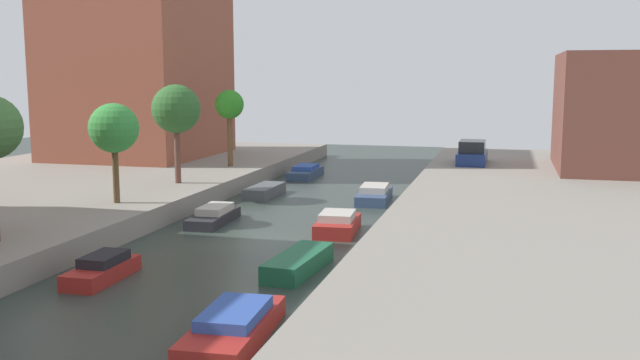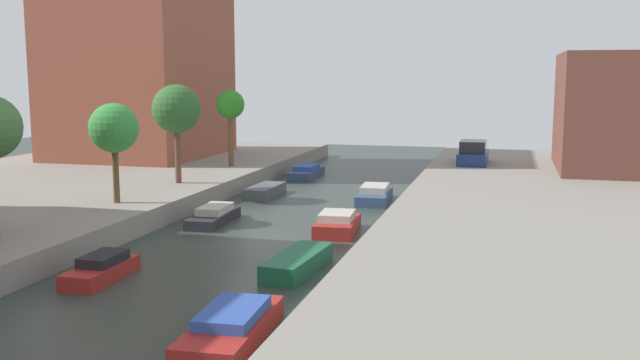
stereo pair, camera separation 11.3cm
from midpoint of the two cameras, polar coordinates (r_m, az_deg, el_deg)
ground_plane at (r=29.18m, az=-5.62°, el=-5.13°), size 84.00×84.00×0.00m
apartment_tower_far at (r=53.45m, az=-14.61°, el=12.29°), size 10.00×11.88×19.34m
street_tree_2 at (r=33.55m, az=-16.43°, el=3.99°), size 2.27×2.27×4.60m
street_tree_3 at (r=39.04m, az=-11.64°, el=5.60°), size 2.63×2.63×5.37m
street_tree_4 at (r=45.96m, az=-7.41°, el=5.93°), size 1.86×1.86×4.94m
parked_car at (r=48.21m, az=12.15°, el=2.07°), size 1.91×4.43×1.57m
moored_boat_left_2 at (r=25.01m, az=-17.32°, el=-6.92°), size 1.28×3.23×0.87m
moored_boat_left_3 at (r=33.34m, az=-8.68°, el=-2.89°), size 1.58×4.04×0.80m
moored_boat_left_4 at (r=40.51m, az=-4.58°, el=-0.87°), size 1.43×3.69×0.59m
moored_boat_left_5 at (r=47.92m, az=-1.24°, el=0.66°), size 1.63×4.37×0.82m
moored_boat_right_1 at (r=18.82m, az=-7.18°, el=-11.68°), size 1.91×4.55×0.86m
moored_boat_right_2 at (r=24.88m, az=-1.88°, el=-6.70°), size 1.58×4.10×0.66m
moored_boat_right_3 at (r=30.89m, az=1.33°, el=-3.57°), size 1.91×3.49×0.94m
moored_boat_right_4 at (r=38.70m, az=4.33°, el=-1.18°), size 1.89×4.24×0.90m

